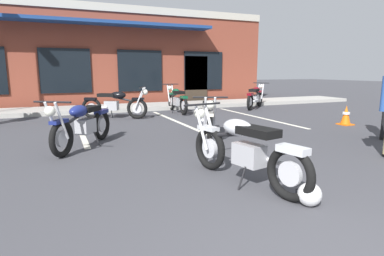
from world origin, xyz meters
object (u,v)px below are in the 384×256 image
at_px(motorcycle_red_sportbike, 115,104).
at_px(motorcycle_orange_scrambler, 177,99).
at_px(motorcycle_blue_standard, 209,117).
at_px(motorcycle_foreground_classic, 243,148).
at_px(motorcycle_green_cafe_racer, 255,97).
at_px(motorcycle_black_cruiser, 83,124).
at_px(traffic_cone, 346,115).
at_px(helmet_on_pavement, 309,194).

relative_size(motorcycle_red_sportbike, motorcycle_orange_scrambler, 0.91).
bearing_deg(motorcycle_blue_standard, motorcycle_foreground_classic, -106.85).
bearing_deg(motorcycle_green_cafe_racer, motorcycle_blue_standard, -133.56).
distance_m(motorcycle_black_cruiser, motorcycle_green_cafe_racer, 7.91).
distance_m(motorcycle_foreground_classic, motorcycle_black_cruiser, 3.35).
bearing_deg(motorcycle_black_cruiser, traffic_cone, -0.05).
bearing_deg(motorcycle_foreground_classic, traffic_cone, 29.53).
distance_m(motorcycle_red_sportbike, motorcycle_black_cruiser, 3.78).
bearing_deg(motorcycle_green_cafe_racer, traffic_cone, -88.81).
distance_m(motorcycle_red_sportbike, motorcycle_green_cafe_racer, 5.54).
height_order(motorcycle_foreground_classic, helmet_on_pavement, motorcycle_foreground_classic).
xyz_separation_m(motorcycle_foreground_classic, helmet_on_pavement, (0.28, -0.92, -0.33)).
height_order(motorcycle_black_cruiser, motorcycle_blue_standard, same).
xyz_separation_m(motorcycle_red_sportbike, traffic_cone, (5.60, -3.60, -0.20)).
distance_m(motorcycle_blue_standard, motorcycle_green_cafe_racer, 5.92).
bearing_deg(motorcycle_orange_scrambler, motorcycle_blue_standard, -100.96).
bearing_deg(motorcycle_blue_standard, motorcycle_orange_scrambler, 79.04).
bearing_deg(motorcycle_red_sportbike, motorcycle_green_cafe_racer, 6.39).
height_order(motorcycle_black_cruiser, motorcycle_orange_scrambler, same).
bearing_deg(motorcycle_red_sportbike, motorcycle_foreground_classic, -84.73).
distance_m(motorcycle_blue_standard, traffic_cone, 4.17).
bearing_deg(motorcycle_green_cafe_racer, motorcycle_orange_scrambler, 179.60).
distance_m(motorcycle_red_sportbike, traffic_cone, 6.66).
relative_size(motorcycle_green_cafe_racer, traffic_cone, 3.24).
xyz_separation_m(motorcycle_black_cruiser, motorcycle_blue_standard, (2.62, -0.08, 0.00)).
height_order(motorcycle_blue_standard, helmet_on_pavement, motorcycle_blue_standard).
bearing_deg(motorcycle_black_cruiser, motorcycle_foreground_classic, -57.92).
xyz_separation_m(motorcycle_orange_scrambler, traffic_cone, (3.33, -4.24, -0.20)).
bearing_deg(motorcycle_foreground_classic, motorcycle_blue_standard, 73.15).
relative_size(motorcycle_foreground_classic, motorcycle_red_sportbike, 1.09).
xyz_separation_m(motorcycle_orange_scrambler, helmet_on_pavement, (-1.40, -7.99, -0.33)).
xyz_separation_m(motorcycle_foreground_classic, motorcycle_blue_standard, (0.84, 2.76, 0.00)).
height_order(motorcycle_green_cafe_racer, traffic_cone, motorcycle_green_cafe_racer).
xyz_separation_m(motorcycle_foreground_classic, traffic_cone, (5.00, 2.83, -0.20)).
height_order(motorcycle_black_cruiser, traffic_cone, motorcycle_black_cruiser).
xyz_separation_m(motorcycle_red_sportbike, motorcycle_orange_scrambler, (2.26, 0.64, 0.00)).
relative_size(motorcycle_red_sportbike, motorcycle_green_cafe_racer, 1.12).
bearing_deg(motorcycle_green_cafe_racer, helmet_on_pavement, -120.22).
height_order(motorcycle_blue_standard, motorcycle_green_cafe_racer, same).
bearing_deg(motorcycle_green_cafe_racer, motorcycle_foreground_classic, -124.89).
distance_m(motorcycle_foreground_classic, helmet_on_pavement, 1.02).
relative_size(motorcycle_blue_standard, motorcycle_green_cafe_racer, 1.15).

